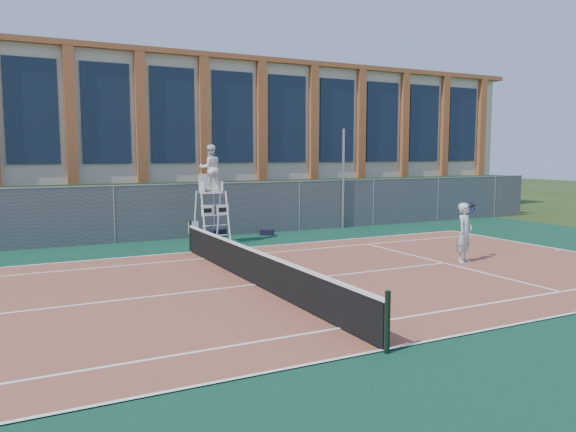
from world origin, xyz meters
name	(u,v)px	position (x,y,z in m)	size (l,w,h in m)	color
ground	(255,286)	(0.00, 0.00, 0.00)	(120.00, 120.00, 0.00)	#233814
apron	(241,278)	(0.00, 1.00, 0.01)	(36.00, 20.00, 0.01)	#0D3B2A
tennis_court	(255,285)	(0.00, 0.00, 0.02)	(23.77, 10.97, 0.02)	brown
tennis_net	(255,265)	(0.00, 0.00, 0.54)	(0.10, 11.30, 1.10)	black
fence	(166,212)	(0.00, 8.80, 1.10)	(40.00, 0.06, 2.20)	#595E60
hedge	(159,210)	(0.00, 10.00, 1.10)	(40.00, 1.40, 2.20)	black
building	(120,140)	(0.00, 17.95, 4.15)	(45.00, 10.60, 8.22)	beige
steel_pole	(343,179)	(8.22, 8.70, 2.28)	(0.12, 0.12, 4.55)	#9EA0A5
umpire_chair	(210,171)	(1.26, 7.05, 2.77)	(1.06, 1.63, 3.80)	white
plastic_chair	(194,231)	(0.68, 7.33, 0.50)	(0.42, 0.42, 0.84)	silver
sports_bag_near	(218,233)	(2.08, 8.60, 0.16)	(0.72, 0.29, 0.31)	black
sports_bag_far	(267,232)	(4.09, 8.13, 0.12)	(0.57, 0.25, 0.23)	black
tennis_player	(465,232)	(7.08, -0.14, 0.97)	(1.09, 0.80, 1.86)	#ABC4CD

